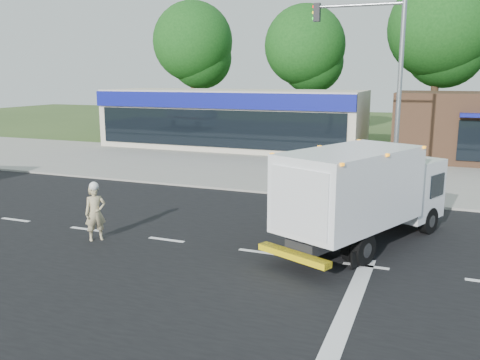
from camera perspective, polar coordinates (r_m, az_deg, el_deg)
The scene contains 10 objects.
ground at distance 14.64m, azimuth 2.13°, elevation -8.13°, with size 120.00×120.00×0.00m, color #385123.
road_asphalt at distance 14.64m, azimuth 2.13°, elevation -8.11°, with size 60.00×14.00×0.02m, color black.
sidewalk at distance 22.23m, azimuth 9.17°, elevation -1.23°, with size 60.00×2.40×0.12m, color gray.
parking_apron at distance 27.83m, azimuth 11.75°, elevation 1.16°, with size 60.00×9.00×0.02m, color gray.
lane_markings at distance 13.05m, azimuth 5.83°, elevation -10.62°, with size 55.20×7.00×0.01m.
ems_box_truck at distance 15.19m, azimuth 13.73°, elevation -1.04°, with size 4.58×6.92×2.95m.
emergency_worker at distance 16.03m, azimuth -15.94°, elevation -3.45°, with size 0.73×0.74×1.83m.
retail_strip_mall at distance 35.73m, azimuth -0.87°, elevation 6.91°, with size 18.00×6.20×4.00m.
traffic_signal_pole at distance 20.73m, azimuth 15.73°, elevation 11.14°, with size 3.51×0.25×8.00m.
background_trees at distance 41.60m, azimuth 14.48°, elevation 14.62°, with size 36.77×7.39×12.10m.
Camera 1 is at (4.54, -13.01, 4.94)m, focal length 38.00 mm.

